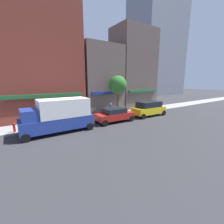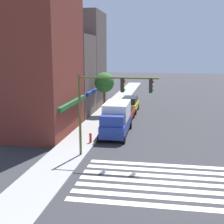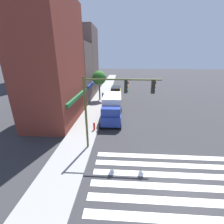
{
  "view_description": "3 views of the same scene",
  "coord_description": "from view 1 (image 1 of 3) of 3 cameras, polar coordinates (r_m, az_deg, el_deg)",
  "views": [
    {
      "loc": [
        7.23,
        -8.99,
        4.59
      ],
      "look_at": [
        16.34,
        4.7,
        1.2
      ],
      "focal_mm": 24.0,
      "sensor_mm": 36.0,
      "label": 1
    },
    {
      "loc": [
        -17.98,
        0.36,
        7.8
      ],
      "look_at": [
        3.85,
        4.0,
        3.5
      ],
      "focal_mm": 50.0,
      "sensor_mm": 36.0,
      "label": 2
    },
    {
      "loc": [
        -7.28,
        3.58,
        7.51
      ],
      "look_at": [
        10.4,
        4.7,
        1.0
      ],
      "focal_mm": 24.0,
      "sensor_mm": 36.0,
      "label": 3
    }
  ],
  "objects": [
    {
      "name": "sedan_red",
      "position": [
        17.05,
        0.95,
        -1.05
      ],
      "size": [
        4.44,
        2.02,
        1.59
      ],
      "rotation": [
        0.0,
        0.0,
        -0.02
      ],
      "color": "#B21E19",
      "rests_on": "ground_plane"
    },
    {
      "name": "box_truck_blue",
      "position": [
        14.39,
        -19.8,
        -1.1
      ],
      "size": [
        6.22,
        2.42,
        3.04
      ],
      "rotation": [
        0.0,
        0.0,
        0.01
      ],
      "color": "navy",
      "rests_on": "ground_plane"
    },
    {
      "name": "fire_hydrant",
      "position": [
        15.89,
        -33.24,
        -4.8
      ],
      "size": [
        0.24,
        0.24,
        0.84
      ],
      "color": "red",
      "rests_on": "sidewalk_left"
    },
    {
      "name": "pedestrian_blue_shirt",
      "position": [
        19.06,
        -0.52,
        1.02
      ],
      "size": [
        0.32,
        0.32,
        1.77
      ],
      "rotation": [
        0.0,
        0.0,
        4.84
      ],
      "color": "#23232D",
      "rests_on": "sidewalk_left"
    },
    {
      "name": "tower_distant",
      "position": [
        59.26,
        17.13,
        30.05
      ],
      "size": [
        18.13,
        11.17,
        47.51
      ],
      "color": "gray",
      "rests_on": "ground_plane"
    },
    {
      "name": "suv_yellow",
      "position": [
        20.66,
        13.85,
        1.39
      ],
      "size": [
        4.73,
        2.12,
        1.94
      ],
      "rotation": [
        0.0,
        0.0,
        -0.02
      ],
      "color": "yellow",
      "rests_on": "ground_plane"
    },
    {
      "name": "storefront_row",
      "position": [
        22.73,
        -8.69,
        16.1
      ],
      "size": [
        23.34,
        5.3,
        13.91
      ],
      "color": "maroon",
      "rests_on": "ground_plane"
    },
    {
      "name": "street_tree",
      "position": [
        20.34,
        2.19,
        10.23
      ],
      "size": [
        2.41,
        2.41,
        5.17
      ],
      "color": "brown",
      "rests_on": "sidewalk_left"
    }
  ]
}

